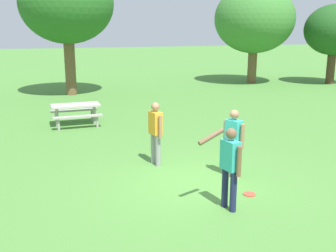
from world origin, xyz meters
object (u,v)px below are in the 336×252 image
at_px(person_thrower, 230,163).
at_px(tree_broad_center, 254,19).
at_px(person_bystander, 233,139).
at_px(tree_far_right, 334,30).
at_px(picnic_table_near, 76,110).
at_px(tree_tall_left, 67,4).
at_px(frisbee, 249,194).
at_px(person_catcher, 155,129).

height_order(person_thrower, tree_broad_center, tree_broad_center).
bearing_deg(tree_broad_center, person_bystander, -119.75).
height_order(tree_broad_center, tree_far_right, tree_broad_center).
bearing_deg(person_bystander, picnic_table_near, 116.16).
relative_size(person_bystander, picnic_table_near, 0.93).
height_order(picnic_table_near, tree_tall_left, tree_tall_left).
distance_m(tree_tall_left, tree_far_right, 15.68).
distance_m(picnic_table_near, tree_tall_left, 8.01).
bearing_deg(person_thrower, tree_broad_center, 60.39).
bearing_deg(tree_tall_left, frisbee, -79.24).
bearing_deg(tree_tall_left, tree_far_right, -1.76).
bearing_deg(person_bystander, person_thrower, -118.26).
relative_size(person_thrower, frisbee, 6.16).
relative_size(person_catcher, person_bystander, 1.00).
distance_m(person_catcher, tree_broad_center, 16.69).
bearing_deg(tree_broad_center, picnic_table_near, -144.41).
distance_m(person_catcher, frisbee, 2.99).
bearing_deg(tree_tall_left, person_bystander, -78.03).
bearing_deg(frisbee, person_catcher, 119.66).
relative_size(frisbee, tree_far_right, 0.06).
distance_m(person_catcher, picnic_table_near, 5.23).
distance_m(picnic_table_near, tree_broad_center, 14.48).
height_order(person_bystander, picnic_table_near, person_bystander).
distance_m(person_bystander, tree_tall_left, 14.08).
height_order(frisbee, tree_far_right, tree_far_right).
xyz_separation_m(frisbee, tree_tall_left, (-2.73, 14.37, 4.54)).
bearing_deg(tree_tall_left, picnic_table_near, -92.53).
relative_size(person_thrower, person_catcher, 1.00).
height_order(person_thrower, frisbee, person_thrower).
height_order(person_thrower, tree_tall_left, tree_tall_left).
bearing_deg(picnic_table_near, person_thrower, -73.81).
xyz_separation_m(person_catcher, person_bystander, (1.50, -1.42, 0.00)).
height_order(person_thrower, person_bystander, same).
xyz_separation_m(person_thrower, tree_broad_center, (9.16, 16.12, 2.93)).
xyz_separation_m(person_bystander, tree_far_right, (12.80, 12.84, 2.29)).
distance_m(person_thrower, frisbee, 1.30).
height_order(person_catcher, frisbee, person_catcher).
distance_m(person_thrower, picnic_table_near, 8.26).
height_order(person_catcher, picnic_table_near, person_catcher).
height_order(picnic_table_near, tree_broad_center, tree_broad_center).
bearing_deg(tree_far_right, tree_tall_left, 178.24).
relative_size(tree_tall_left, tree_broad_center, 1.10).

